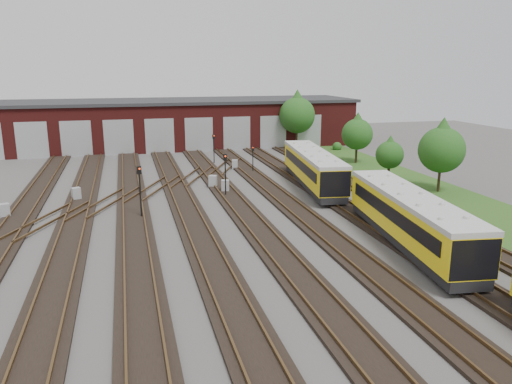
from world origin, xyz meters
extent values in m
plane|color=#403E3C|center=(0.00, 0.00, 0.00)|extent=(120.00, 120.00, 0.00)
cube|color=brown|center=(-13.28, 0.00, 0.26)|extent=(0.10, 70.00, 0.15)
cube|color=black|center=(-10.00, 0.00, 0.09)|extent=(2.40, 70.00, 0.18)
cube|color=brown|center=(-10.72, 0.00, 0.26)|extent=(0.10, 70.00, 0.15)
cube|color=brown|center=(-9.28, 0.00, 0.26)|extent=(0.10, 70.00, 0.15)
cube|color=black|center=(-6.00, 0.00, 0.09)|extent=(2.40, 70.00, 0.18)
cube|color=brown|center=(-6.72, 0.00, 0.26)|extent=(0.10, 70.00, 0.15)
cube|color=brown|center=(-5.28, 0.00, 0.26)|extent=(0.10, 70.00, 0.15)
cube|color=black|center=(-2.00, 0.00, 0.09)|extent=(2.40, 70.00, 0.18)
cube|color=brown|center=(-2.72, 0.00, 0.26)|extent=(0.10, 70.00, 0.15)
cube|color=brown|center=(-1.28, 0.00, 0.26)|extent=(0.10, 70.00, 0.15)
cube|color=black|center=(2.00, 0.00, 0.09)|extent=(2.40, 70.00, 0.18)
cube|color=brown|center=(1.28, 0.00, 0.26)|extent=(0.10, 70.00, 0.15)
cube|color=brown|center=(2.72, 0.00, 0.26)|extent=(0.10, 70.00, 0.15)
cube|color=black|center=(6.00, 0.00, 0.09)|extent=(2.40, 70.00, 0.18)
cube|color=brown|center=(5.28, 0.00, 0.26)|extent=(0.10, 70.00, 0.15)
cube|color=brown|center=(6.72, 0.00, 0.26)|extent=(0.10, 70.00, 0.15)
cube|color=black|center=(10.00, 0.00, 0.09)|extent=(2.40, 70.00, 0.18)
cube|color=brown|center=(9.28, 0.00, 0.26)|extent=(0.10, 70.00, 0.15)
cube|color=brown|center=(10.72, 0.00, 0.26)|extent=(0.10, 70.00, 0.15)
cube|color=black|center=(14.00, 0.00, 0.09)|extent=(2.40, 70.00, 0.18)
cube|color=brown|center=(13.28, 0.00, 0.26)|extent=(0.10, 70.00, 0.15)
cube|color=brown|center=(14.72, 0.00, 0.26)|extent=(0.10, 70.00, 0.15)
cube|color=brown|center=(-8.00, 10.00, 0.26)|extent=(5.40, 9.62, 0.15)
cube|color=brown|center=(-4.00, 14.00, 0.26)|extent=(5.40, 9.62, 0.15)
cube|color=brown|center=(0.00, 18.00, 0.26)|extent=(5.40, 9.62, 0.15)
cube|color=brown|center=(-12.00, 6.00, 0.26)|extent=(5.40, 9.62, 0.15)
cube|color=brown|center=(4.00, 22.00, 0.26)|extent=(5.40, 9.62, 0.15)
cube|color=#551615|center=(0.00, 40.00, 3.00)|extent=(50.00, 12.00, 6.00)
cube|color=#2A2A2C|center=(0.00, 40.00, 6.15)|extent=(51.00, 12.50, 0.40)
cube|color=#9A9D9F|center=(-17.00, 33.98, 2.20)|extent=(3.60, 0.12, 4.40)
cube|color=#9A9D9F|center=(-12.00, 33.98, 2.20)|extent=(3.60, 0.12, 4.40)
cube|color=#9A9D9F|center=(-7.00, 33.98, 2.20)|extent=(3.60, 0.12, 4.40)
cube|color=#9A9D9F|center=(-2.00, 33.98, 2.20)|extent=(3.60, 0.12, 4.40)
cube|color=#9A9D9F|center=(3.00, 33.98, 2.20)|extent=(3.60, 0.12, 4.40)
cube|color=#9A9D9F|center=(8.00, 33.98, 2.20)|extent=(3.60, 0.12, 4.40)
cube|color=#9A9D9F|center=(13.00, 33.98, 2.20)|extent=(3.60, 0.12, 4.40)
cube|color=#9A9D9F|center=(18.00, 33.98, 2.20)|extent=(3.60, 0.12, 4.40)
cube|color=#274C19|center=(19.00, 10.00, 0.03)|extent=(8.00, 55.00, 0.05)
cube|color=black|center=(10.00, -4.53, 0.62)|extent=(4.06, 14.53, 0.57)
cube|color=yellow|center=(10.00, -4.53, 1.96)|extent=(4.35, 14.57, 2.11)
cube|color=beige|center=(10.00, -4.53, 3.16)|extent=(4.44, 14.58, 0.29)
cube|color=black|center=(8.75, -4.36, 2.20)|extent=(1.71, 12.54, 0.81)
cube|color=black|center=(11.25, -4.69, 2.20)|extent=(1.71, 12.54, 0.81)
cube|color=black|center=(10.00, 11.47, 0.62)|extent=(4.06, 14.53, 0.57)
cube|color=yellow|center=(10.00, 11.47, 1.96)|extent=(4.35, 14.57, 2.11)
cube|color=beige|center=(10.00, 11.47, 3.16)|extent=(4.44, 14.58, 0.29)
cube|color=black|center=(8.75, 11.64, 2.20)|extent=(1.71, 12.54, 0.81)
cube|color=black|center=(11.25, 11.31, 2.20)|extent=(1.71, 12.54, 0.81)
cylinder|color=black|center=(-5.44, 5.60, 1.64)|extent=(0.11, 0.11, 3.29)
cube|color=black|center=(-5.44, 5.60, 3.57)|extent=(0.32, 0.26, 0.57)
sphere|color=red|center=(-5.44, 5.49, 3.68)|extent=(0.14, 0.14, 0.14)
cylinder|color=black|center=(1.70, 10.28, 1.55)|extent=(0.11, 0.11, 3.09)
cube|color=black|center=(1.70, 10.28, 3.37)|extent=(0.27, 0.17, 0.54)
sphere|color=red|center=(1.70, 10.17, 3.47)|extent=(0.13, 0.13, 0.13)
cylinder|color=black|center=(3.46, 25.70, 1.38)|extent=(0.10, 0.10, 2.77)
cube|color=black|center=(3.46, 25.70, 3.03)|extent=(0.30, 0.23, 0.52)
sphere|color=red|center=(3.46, 25.59, 3.13)|extent=(0.12, 0.12, 0.12)
cylinder|color=black|center=(6.44, 19.45, 1.14)|extent=(0.10, 0.10, 2.27)
cube|color=black|center=(6.44, 19.45, 2.51)|extent=(0.26, 0.17, 0.48)
sphere|color=red|center=(6.44, 19.36, 2.61)|extent=(0.12, 0.12, 0.12)
cube|color=#97989B|center=(-15.00, 8.18, 0.54)|extent=(0.80, 0.73, 1.09)
cube|color=#97989B|center=(-10.40, 12.03, 0.55)|extent=(0.81, 0.74, 1.10)
cube|color=#97989B|center=(1.95, 11.69, 0.55)|extent=(0.77, 0.69, 1.11)
cube|color=#97989B|center=(1.21, 13.70, 0.57)|extent=(0.86, 0.80, 1.14)
cube|color=#97989B|center=(5.00, 21.65, 0.50)|extent=(0.68, 0.60, 1.00)
cylinder|color=black|center=(16.00, 33.06, 1.22)|extent=(0.27, 0.27, 2.45)
sphere|color=#174313|center=(16.00, 33.06, 4.48)|extent=(4.76, 4.76, 4.76)
cone|color=#174313|center=(16.00, 33.06, 6.18)|extent=(4.08, 4.08, 3.40)
cylinder|color=black|center=(19.13, 21.47, 0.90)|extent=(0.26, 0.26, 1.80)
sphere|color=#174313|center=(19.13, 21.47, 3.31)|extent=(3.51, 3.51, 3.51)
cone|color=#174313|center=(19.13, 21.47, 4.56)|extent=(3.01, 3.01, 2.51)
cylinder|color=black|center=(20.07, 7.10, 1.02)|extent=(0.23, 0.23, 2.03)
sphere|color=#174313|center=(20.07, 7.10, 3.73)|extent=(3.96, 3.96, 3.96)
cone|color=#174313|center=(20.07, 7.10, 5.14)|extent=(3.39, 3.39, 2.83)
cylinder|color=black|center=(18.15, 12.39, 0.68)|extent=(0.25, 0.25, 1.37)
sphere|color=#174313|center=(18.15, 12.39, 2.51)|extent=(2.66, 2.66, 2.66)
cone|color=#174313|center=(18.15, 12.39, 3.46)|extent=(2.28, 2.28, 1.90)
sphere|color=#174313|center=(16.85, 7.80, 0.75)|extent=(1.49, 1.49, 1.49)
sphere|color=#174313|center=(16.99, 10.18, 0.57)|extent=(1.15, 1.15, 1.15)
sphere|color=#174313|center=(20.90, 30.77, 0.62)|extent=(1.24, 1.24, 1.24)
camera|label=1|loc=(-6.24, -29.92, 10.60)|focal=35.00mm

